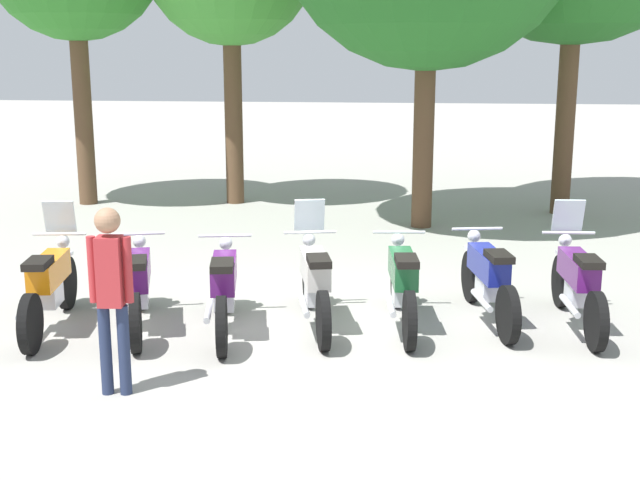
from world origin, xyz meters
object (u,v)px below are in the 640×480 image
object	(u,v)px
motorcycle_0	(50,284)
motorcycle_3	(315,281)
motorcycle_1	(138,285)
motorcycle_6	(577,282)
person_0	(111,286)
motorcycle_2	(224,288)
motorcycle_4	(402,283)
motorcycle_5	(488,278)

from	to	relation	value
motorcycle_0	motorcycle_3	bearing A→B (deg)	-90.93
motorcycle_1	motorcycle_6	distance (m)	4.98
motorcycle_0	person_0	xyz separation A→B (m)	(1.37, -1.72, 0.51)
motorcycle_1	motorcycle_3	distance (m)	2.00
motorcycle_0	motorcycle_1	xyz separation A→B (m)	(0.99, 0.12, -0.01)
motorcycle_2	person_0	size ratio (longest dim) A/B	1.24
motorcycle_0	motorcycle_1	distance (m)	0.99
motorcycle_4	motorcycle_6	size ratio (longest dim) A/B	1.00
motorcycle_0	motorcycle_6	bearing A→B (deg)	-92.19
motorcycle_1	person_0	distance (m)	1.95
motorcycle_1	person_0	size ratio (longest dim) A/B	1.22
motorcycle_1	person_0	xyz separation A→B (m)	(0.39, -1.84, 0.53)
motorcycle_2	motorcycle_3	size ratio (longest dim) A/B	1.01
motorcycle_3	motorcycle_4	world-z (taller)	motorcycle_3
motorcycle_0	motorcycle_6	size ratio (longest dim) A/B	0.99
motorcycle_1	motorcycle_3	size ratio (longest dim) A/B	0.99
motorcycle_0	motorcycle_6	xyz separation A→B (m)	(5.93, 0.72, 0.00)
motorcycle_0	person_0	size ratio (longest dim) A/B	1.25
motorcycle_0	motorcycle_4	bearing A→B (deg)	-91.62
motorcycle_0	motorcycle_5	bearing A→B (deg)	-89.64
motorcycle_4	motorcycle_6	bearing A→B (deg)	-90.31
motorcycle_1	motorcycle_4	world-z (taller)	same
person_0	motorcycle_0	bearing A→B (deg)	34.28
motorcycle_2	motorcycle_4	bearing A→B (deg)	-88.77
motorcycle_3	motorcycle_5	world-z (taller)	motorcycle_3
motorcycle_2	motorcycle_5	size ratio (longest dim) A/B	1.00
motorcycle_3	motorcycle_4	distance (m)	1.00
motorcycle_2	person_0	bearing A→B (deg)	151.41
motorcycle_3	motorcycle_1	bearing A→B (deg)	86.27
motorcycle_3	motorcycle_5	distance (m)	2.02
motorcycle_1	motorcycle_4	size ratio (longest dim) A/B	0.98
motorcycle_1	motorcycle_3	world-z (taller)	motorcycle_3
motorcycle_1	motorcycle_2	distance (m)	0.99
motorcycle_5	motorcycle_6	bearing A→B (deg)	-106.73
motorcycle_2	person_0	world-z (taller)	person_0
motorcycle_3	motorcycle_5	bearing A→B (deg)	-91.29
motorcycle_4	motorcycle_5	size ratio (longest dim) A/B	1.01
motorcycle_2	motorcycle_4	distance (m)	2.02
motorcycle_1	person_0	bearing A→B (deg)	176.07
motorcycle_2	motorcycle_6	world-z (taller)	motorcycle_6
motorcycle_6	motorcycle_5	bearing A→B (deg)	80.44
motorcycle_3	motorcycle_4	bearing A→B (deg)	-97.27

